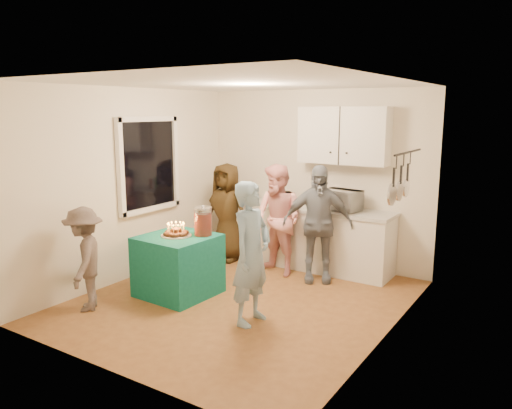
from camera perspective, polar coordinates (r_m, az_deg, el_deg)
The scene contains 19 objects.
floor at distance 6.22m, azimuth -1.77°, elevation -10.99°, with size 4.00×4.00×0.00m, color brown.
ceiling at distance 5.78m, azimuth -1.93°, elevation 13.70°, with size 4.00×4.00×0.00m, color white.
back_wall at distance 7.57m, azimuth 6.77°, elevation 3.07°, with size 3.60×3.60×0.00m, color silver.
left_wall at distance 7.03m, azimuth -14.04°, elevation 2.23°, with size 4.00×4.00×0.00m, color silver.
right_wall at distance 5.08m, azimuth 15.14°, elevation -1.00°, with size 4.00×4.00×0.00m, color silver.
window_night at distance 7.18m, azimuth -12.23°, elevation 4.50°, with size 0.04×1.00×1.20m, color black.
counter at distance 7.39m, azimuth 6.99°, elevation -4.00°, with size 2.20×0.58×0.86m, color white.
countertop at distance 7.29m, azimuth 7.07°, elevation -0.54°, with size 2.24×0.62×0.05m, color beige.
upper_cabinet at distance 7.17m, azimuth 9.97°, elevation 7.78°, with size 1.30×0.30×0.80m, color white.
pot_rack at distance 5.72m, azimuth 16.67°, elevation 3.25°, with size 0.12×1.00×0.60m, color black.
microwave at distance 7.11m, azimuth 9.73°, elevation 0.49°, with size 0.52×0.35×0.29m, color white.
party_table at distance 6.39m, azimuth -8.88°, elevation -6.87°, with size 0.85×0.85×0.76m, color #0F6554.
donut_cake at distance 6.27m, azimuth -9.13°, elevation -2.77°, with size 0.38×0.38×0.18m, color #381C0C, non-canonical shape.
punch_jar at distance 6.24m, azimuth -6.07°, elevation -2.01°, with size 0.22×0.22×0.34m, color red.
man_birthday at distance 5.39m, azimuth -0.53°, elevation -5.61°, with size 0.57×0.38×1.57m, color #8AADC9.
woman_back_left at distance 7.69m, azimuth -3.38°, elevation -0.87°, with size 0.74×0.48×1.51m, color #4C3615.
woman_back_center at distance 6.99m, azimuth 2.51°, elevation -1.80°, with size 0.76×0.59×1.57m, color pink.
woman_back_right at distance 6.75m, azimuth 7.02°, elevation -2.20°, with size 0.94×0.39×1.60m, color black.
child_near_left at distance 6.12m, azimuth -19.00°, elevation -5.91°, with size 0.79×0.45×1.22m, color #4C403D.
Camera 1 is at (3.28, -4.76, 2.30)m, focal length 35.00 mm.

